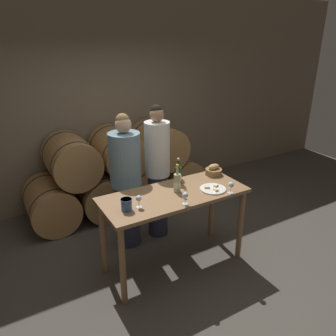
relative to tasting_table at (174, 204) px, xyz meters
name	(u,v)px	position (x,y,z in m)	size (l,w,h in m)	color
ground_plane	(174,264)	(0.00, 0.00, -0.80)	(10.00, 10.00, 0.00)	#4C473F
stone_wall_back	(101,100)	(0.00, 2.19, 0.80)	(10.00, 0.12, 3.20)	#7F705B
barrel_stack	(119,173)	(0.00, 1.64, -0.21)	(2.75, 0.87, 1.27)	#A87A47
tasting_table	(174,204)	(0.00, 0.00, 0.00)	(1.62, 0.68, 0.94)	olive
person_left	(126,182)	(-0.28, 0.68, 0.07)	(0.38, 0.38, 1.72)	#2D334C
person_right	(158,172)	(0.16, 0.68, 0.11)	(0.32, 0.32, 1.77)	#2D334C
wine_bottle_red	(178,175)	(0.17, 0.20, 0.24)	(0.08, 0.08, 0.31)	#193819
wine_bottle_white	(177,183)	(0.05, 0.02, 0.24)	(0.08, 0.08, 0.32)	#ADBC7F
blue_crock	(126,204)	(-0.60, -0.08, 0.20)	(0.11, 0.11, 0.12)	#335693
bread_basket	(214,171)	(0.69, 0.20, 0.19)	(0.20, 0.20, 0.14)	olive
cheese_plate	(213,189)	(0.42, -0.13, 0.15)	(0.29, 0.29, 0.04)	white
wine_glass_far_left	(139,199)	(-0.47, -0.09, 0.23)	(0.06, 0.06, 0.13)	white
wine_glass_left	(185,196)	(-0.03, -0.27, 0.23)	(0.06, 0.06, 0.13)	white
wine_glass_center	(231,185)	(0.53, -0.30, 0.23)	(0.06, 0.06, 0.13)	white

